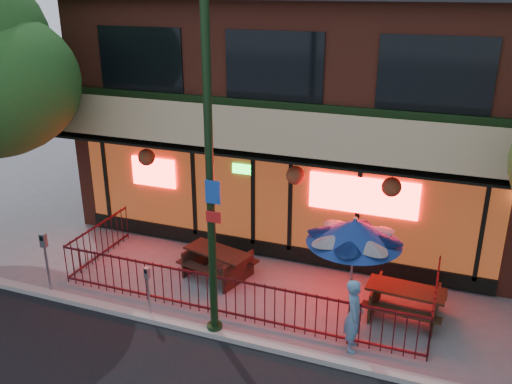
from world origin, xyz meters
The scene contains 11 objects.
ground centered at (0.00, 0.00, 0.00)m, with size 80.00×80.00×0.00m, color gray.
curb centered at (0.00, -0.50, 0.06)m, with size 80.00×0.25×0.12m, color #999993.
restaurant_building centered at (0.00, 7.11, 4.13)m, with size 12.96×9.49×8.05m.
patio_fence centered at (0.00, 0.50, 0.63)m, with size 8.44×2.62×1.00m.
street_light centered at (0.00, -0.40, 3.15)m, with size 0.43×0.32×7.00m.
picnic_table_left centered at (-0.91, 1.76, 0.46)m, with size 1.91×1.64×0.70m.
picnic_table_right centered at (3.60, 1.60, 0.46)m, with size 1.71×1.35×0.70m.
patio_umbrella centered at (2.46, 1.34, 1.96)m, with size 2.01×2.01×2.30m.
pedestrian centered at (2.76, 0.10, 0.76)m, with size 0.56×0.37×1.53m, color teal.
parking_meter_near centered at (-1.54, -0.40, 0.83)m, with size 0.12×0.11×1.22m.
parking_meter_far centered at (-4.20, -0.40, 1.06)m, with size 0.15×0.13×1.56m.
Camera 1 is at (4.16, -8.96, 6.76)m, focal length 38.00 mm.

